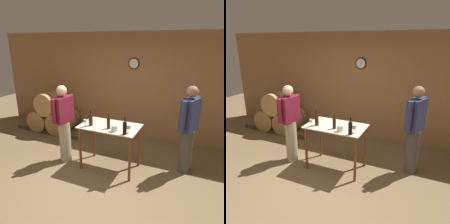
# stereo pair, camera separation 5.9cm
# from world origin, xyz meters

# --- Properties ---
(ground_plane) EXTENTS (14.00, 14.00, 0.00)m
(ground_plane) POSITION_xyz_m (0.00, 0.00, 0.00)
(ground_plane) COLOR brown
(back_wall) EXTENTS (8.40, 0.08, 2.70)m
(back_wall) POSITION_xyz_m (-0.00, 2.43, 1.35)
(back_wall) COLOR #996B42
(back_wall) RESTS_ON ground_plane
(barrel_rack) EXTENTS (2.14, 0.83, 1.15)m
(barrel_rack) POSITION_xyz_m (-2.29, 1.92, 0.47)
(barrel_rack) COLOR #4C331E
(barrel_rack) RESTS_ON ground_plane
(tasting_table) EXTENTS (1.15, 0.69, 0.91)m
(tasting_table) POSITION_xyz_m (0.03, 0.75, 0.74)
(tasting_table) COLOR beige
(tasting_table) RESTS_ON ground_plane
(wine_bottle_far_left) EXTENTS (0.08, 0.08, 0.31)m
(wine_bottle_far_left) POSITION_xyz_m (-0.31, 0.61, 1.03)
(wine_bottle_far_left) COLOR black
(wine_bottle_far_left) RESTS_ON tasting_table
(wine_bottle_left) EXTENTS (0.07, 0.07, 0.27)m
(wine_bottle_left) POSITION_xyz_m (0.07, 0.61, 1.02)
(wine_bottle_left) COLOR black
(wine_bottle_left) RESTS_ON tasting_table
(wine_bottle_center) EXTENTS (0.07, 0.07, 0.31)m
(wine_bottle_center) POSITION_xyz_m (0.43, 0.48, 1.03)
(wine_bottle_center) COLOR black
(wine_bottle_center) RESTS_ON tasting_table
(wine_glass_near_left) EXTENTS (0.06, 0.06, 0.15)m
(wine_glass_near_left) POSITION_xyz_m (-0.38, 0.51, 1.02)
(wine_glass_near_left) COLOR silver
(wine_glass_near_left) RESTS_ON tasting_table
(wine_glass_near_center) EXTENTS (0.07, 0.07, 0.15)m
(wine_glass_near_center) POSITION_xyz_m (0.47, 0.57, 1.02)
(wine_glass_near_center) COLOR silver
(wine_glass_near_center) RESTS_ON tasting_table
(ice_bucket) EXTENTS (0.12, 0.12, 0.12)m
(ice_bucket) POSITION_xyz_m (0.22, 0.53, 0.97)
(ice_bucket) COLOR white
(ice_bucket) RESTS_ON tasting_table
(person_host) EXTENTS (0.34, 0.56, 1.72)m
(person_host) POSITION_xyz_m (1.43, 1.22, 0.91)
(person_host) COLOR #4C4742
(person_host) RESTS_ON ground_plane
(person_visitor_with_scarf) EXTENTS (0.29, 0.58, 1.65)m
(person_visitor_with_scarf) POSITION_xyz_m (-0.96, 0.62, 0.87)
(person_visitor_with_scarf) COLOR #B7AD93
(person_visitor_with_scarf) RESTS_ON ground_plane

